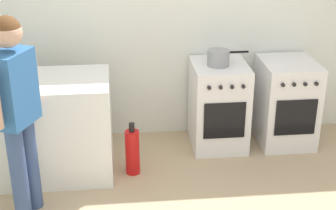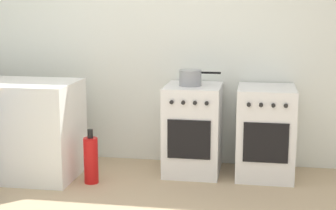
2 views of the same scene
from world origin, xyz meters
name	(u,v)px [view 2 (image 2 of 2)]	position (x,y,z in m)	size (l,w,h in m)	color
back_wall	(164,35)	(0.00, 1.95, 1.30)	(6.00, 0.10, 2.60)	silver
counter_unit	(9,129)	(-1.35, 1.20, 0.45)	(1.30, 0.70, 0.90)	white
oven_left	(193,129)	(0.35, 1.58, 0.43)	(0.52, 0.62, 0.85)	white
oven_right	(265,132)	(1.03, 1.58, 0.43)	(0.53, 0.62, 0.85)	white
pot	(190,78)	(0.32, 1.55, 0.92)	(0.39, 0.21, 0.15)	gray
fire_extinguisher	(91,160)	(-0.52, 1.10, 0.22)	(0.13, 0.13, 0.50)	red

